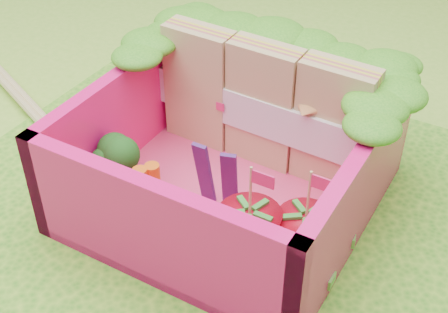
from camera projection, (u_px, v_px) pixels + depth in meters
name	position (u px, v px, depth m)	size (l,w,h in m)	color
ground	(201.00, 217.00, 3.01)	(14.00, 14.00, 0.00)	#83C637
placemat	(201.00, 215.00, 3.00)	(2.60, 2.60, 0.03)	#449B23
bento_floor	(230.00, 195.00, 3.06)	(1.30, 1.30, 0.05)	#E2396F
bento_box	(231.00, 155.00, 2.91)	(1.30, 1.30, 0.55)	#FF1579
lettuce_ruffle	(279.00, 49.00, 3.03)	(1.43, 0.83, 0.11)	#268518
sandwich_stack	(265.00, 106.00, 3.08)	(1.16, 0.21, 0.64)	tan
broccoli	(120.00, 162.00, 2.94)	(0.32, 0.32, 0.25)	#67A54F
carrot_sticks	(148.00, 188.00, 2.87)	(0.10, 0.12, 0.25)	#EF5914
purple_wedges	(217.00, 178.00, 2.82)	(0.20, 0.04, 0.38)	#3D1959
strawberry_left	(249.00, 236.00, 2.60)	(0.27, 0.27, 0.51)	red
strawberry_right	(304.00, 238.00, 2.61)	(0.25, 0.25, 0.49)	red
snap_peas	(308.00, 250.00, 2.69)	(0.33, 0.35, 0.05)	#65B639
chopsticks	(67.00, 147.00, 3.37)	(2.31, 1.02, 0.05)	tan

